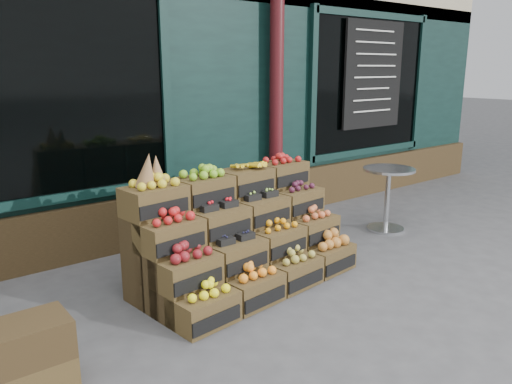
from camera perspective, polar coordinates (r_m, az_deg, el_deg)
ground at (r=4.72m, az=7.33°, el=-11.35°), size 60.00×60.00×0.00m
shop_facade at (r=8.64m, az=-18.01°, el=15.93°), size 12.00×6.24×4.80m
crate_display at (r=4.80m, az=-1.78°, el=-5.49°), size 2.21×1.24×1.33m
spare_crates at (r=3.56m, az=-24.53°, el=-16.99°), size 0.51×0.35×0.51m
bistro_table at (r=6.46m, az=14.81°, el=0.03°), size 0.64×0.64×0.80m
shopkeeper at (r=5.91m, az=-23.72°, el=2.78°), size 0.83×0.69×1.96m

